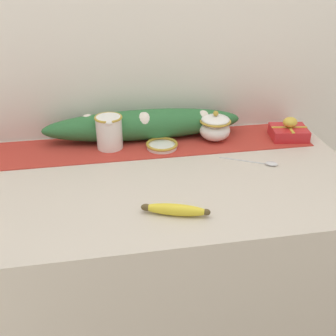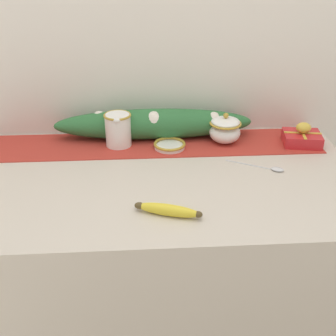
% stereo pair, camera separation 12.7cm
% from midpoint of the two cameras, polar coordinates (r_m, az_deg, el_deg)
% --- Properties ---
extents(countertop, '(1.31, 0.72, 0.87)m').
position_cam_midpoint_polar(countertop, '(1.59, -3.83, -15.09)').
color(countertop, beige).
rests_on(countertop, ground_plane).
extents(back_wall, '(2.11, 0.04, 2.40)m').
position_cam_midpoint_polar(back_wall, '(1.57, -6.44, 16.10)').
color(back_wall, silver).
rests_on(back_wall, ground_plane).
extents(table_runner, '(1.20, 0.23, 0.00)m').
position_cam_midpoint_polar(table_runner, '(1.54, -5.38, 3.05)').
color(table_runner, '#B23328').
rests_on(table_runner, countertop).
extents(cream_pitcher, '(0.10, 0.12, 0.12)m').
position_cam_midpoint_polar(cream_pitcher, '(1.51, -10.38, 4.91)').
color(cream_pitcher, white).
rests_on(cream_pitcher, countertop).
extents(sugar_bowl, '(0.12, 0.12, 0.11)m').
position_cam_midpoint_polar(sugar_bowl, '(1.56, 4.06, 5.49)').
color(sugar_bowl, white).
rests_on(sugar_bowl, countertop).
extents(small_dish, '(0.11, 0.11, 0.02)m').
position_cam_midpoint_polar(small_dish, '(1.51, -3.25, 3.04)').
color(small_dish, white).
rests_on(small_dish, countertop).
extents(banana, '(0.19, 0.09, 0.03)m').
position_cam_midpoint_polar(banana, '(1.14, -2.20, -5.77)').
color(banana, yellow).
rests_on(banana, countertop).
extents(spoon, '(0.18, 0.11, 0.01)m').
position_cam_midpoint_polar(spoon, '(1.42, 10.85, 0.58)').
color(spoon, silver).
rests_on(spoon, countertop).
extents(gift_box, '(0.15, 0.13, 0.08)m').
position_cam_midpoint_polar(gift_box, '(1.63, 13.92, 4.81)').
color(gift_box, red).
rests_on(gift_box, countertop).
extents(poinsettia_garland, '(0.74, 0.12, 0.11)m').
position_cam_midpoint_polar(poinsettia_garland, '(1.57, -5.68, 5.84)').
color(poinsettia_garland, '#2D6B38').
rests_on(poinsettia_garland, countertop).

